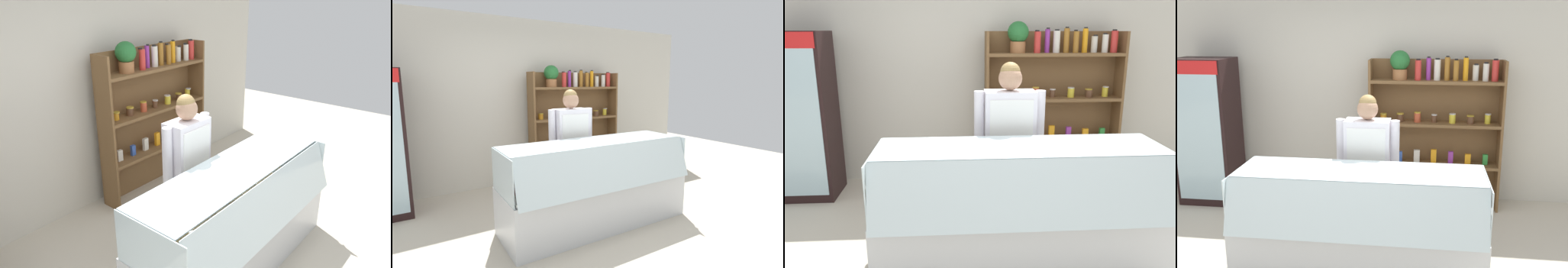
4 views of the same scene
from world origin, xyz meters
The scene contains 5 objects.
ground_plane centered at (0.00, 0.00, 0.00)m, with size 12.00×12.00×0.00m, color beige.
back_wall centered at (0.00, 2.17, 1.35)m, with size 6.80×0.10×2.70m, color beige.
shelving_unit centered at (0.80, 1.87, 1.11)m, with size 1.61×0.29×1.96m.
deli_display_case centered at (0.16, 0.12, 0.31)m, with size 2.22×0.81×1.01m.
shop_clerk centered at (0.16, 0.71, 0.94)m, with size 0.64×0.25×1.60m.
Camera 2 is at (-1.73, -2.78, 1.68)m, focal length 28.00 mm.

